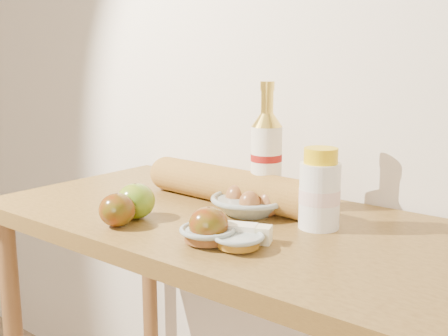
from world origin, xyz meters
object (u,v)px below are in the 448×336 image
at_px(cream_bottle, 320,191).
at_px(baguette, 230,186).
at_px(table, 232,268).
at_px(egg_bowl, 250,203).
at_px(bourbon_bottle, 266,158).

relative_size(cream_bottle, baguette, 0.32).
bearing_deg(baguette, table, -46.68).
bearing_deg(egg_bowl, baguette, 157.95).
height_order(table, cream_bottle, cream_bottle).
distance_m(table, bourbon_bottle, 0.27).
bearing_deg(bourbon_bottle, table, -100.41).
relative_size(egg_bowl, baguette, 0.43).
xyz_separation_m(bourbon_bottle, cream_bottle, (0.17, -0.05, -0.04)).
bearing_deg(egg_bowl, table, -104.11).
xyz_separation_m(table, egg_bowl, (0.01, 0.05, 0.15)).
relative_size(table, bourbon_bottle, 3.94).
distance_m(cream_bottle, egg_bowl, 0.19).
height_order(table, bourbon_bottle, bourbon_bottle).
xyz_separation_m(cream_bottle, egg_bowl, (-0.18, -0.00, -0.05)).
bearing_deg(bourbon_bottle, egg_bowl, -95.89).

